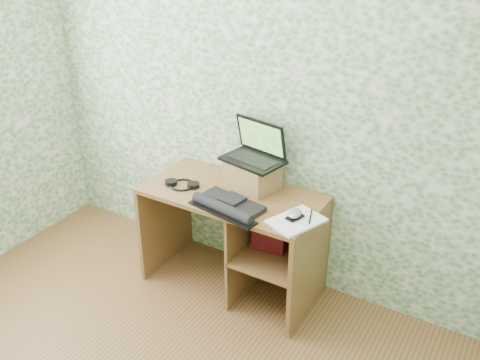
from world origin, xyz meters
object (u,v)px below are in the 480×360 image
Objects in this scene: laptop at (256,151)px; keyboard at (228,205)px; notepad at (296,221)px; desk at (244,228)px; riser at (253,174)px.

laptop is 0.44m from keyboard.
laptop reaches higher than keyboard.
notepad is at bearing 19.30° from keyboard.
keyboard is (0.01, -0.38, -0.22)m from laptop.
riser is at bearing 92.00° from desk.
notepad is (0.44, 0.07, -0.02)m from keyboard.
keyboard is 1.56× the size of notepad.
riser is 0.16m from laptop.
notepad is at bearing -30.47° from riser.
laptop reaches higher than riser.
keyboard reaches higher than desk.
desk is 3.86× the size of riser.
desk is 0.55m from notepad.
notepad is (0.45, -0.15, 0.28)m from desk.
desk is at bearing -88.00° from riser.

